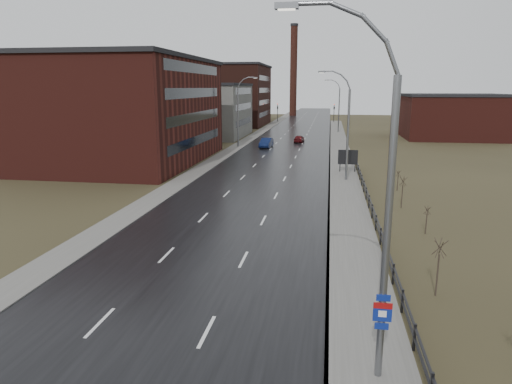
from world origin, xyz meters
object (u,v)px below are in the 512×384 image
(car_near, at_px, (266,143))
(car_far, at_px, (299,139))
(streetlight_main, at_px, (378,206))
(billboard, at_px, (348,158))

(car_near, distance_m, car_far, 9.29)
(car_near, bearing_deg, streetlight_main, -75.97)
(streetlight_main, distance_m, car_far, 68.25)
(car_near, xyz_separation_m, car_far, (4.86, 7.92, -0.11))
(streetlight_main, xyz_separation_m, car_far, (-6.86, 67.69, -5.39))
(streetlight_main, distance_m, car_near, 61.13)
(streetlight_main, xyz_separation_m, billboard, (0.63, 38.64, -4.25))
(car_near, height_order, car_far, car_near)
(billboard, height_order, car_far, billboard)
(billboard, relative_size, car_near, 0.58)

